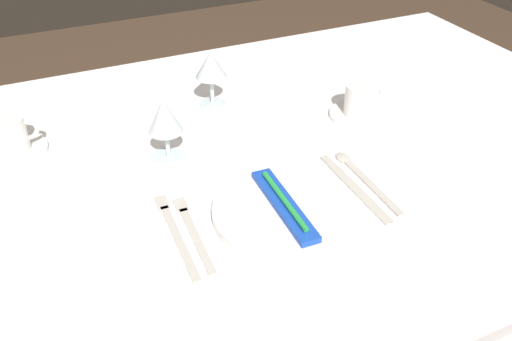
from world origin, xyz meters
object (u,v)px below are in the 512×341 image
at_px(coffee_cup_right, 361,99).
at_px(wine_glass_centre, 212,68).
at_px(dinner_plate, 284,211).
at_px(fork_outer, 192,230).
at_px(fork_inner, 175,232).
at_px(dinner_knife, 355,189).
at_px(spoon_soup, 360,174).
at_px(wine_glass_left, 165,119).
at_px(coffee_cup_left, 9,135).
at_px(toothbrush_package, 284,204).

relative_size(coffee_cup_right, wine_glass_centre, 0.73).
relative_size(dinner_plate, fork_outer, 1.25).
distance_m(fork_inner, dinner_knife, 0.35).
height_order(dinner_plate, coffee_cup_right, coffee_cup_right).
bearing_deg(dinner_plate, dinner_knife, 3.80).
height_order(fork_inner, wine_glass_centre, wine_glass_centre).
relative_size(fork_inner, coffee_cup_right, 2.36).
distance_m(fork_inner, spoon_soup, 0.38).
height_order(coffee_cup_right, wine_glass_left, wine_glass_left).
bearing_deg(wine_glass_left, fork_outer, -96.89).
bearing_deg(coffee_cup_left, fork_inner, -58.20).
height_order(toothbrush_package, wine_glass_left, wine_glass_left).
xyz_separation_m(dinner_knife, spoon_soup, (0.03, 0.04, 0.00)).
height_order(dinner_plate, wine_glass_left, wine_glass_left).
xyz_separation_m(dinner_plate, wine_glass_left, (-0.13, 0.26, 0.08)).
height_order(toothbrush_package, wine_glass_centre, wine_glass_centre).
height_order(dinner_plate, dinner_knife, dinner_plate).
bearing_deg(wine_glass_centre, toothbrush_package, -94.25).
xyz_separation_m(toothbrush_package, spoon_soup, (0.19, 0.05, -0.02)).
bearing_deg(wine_glass_left, dinner_plate, -62.67).
xyz_separation_m(toothbrush_package, fork_outer, (-0.16, 0.03, -0.02)).
bearing_deg(dinner_knife, fork_outer, 177.09).
relative_size(dinner_plate, wine_glass_centre, 1.91).
relative_size(spoon_soup, coffee_cup_left, 2.22).
height_order(dinner_knife, spoon_soup, spoon_soup).
xyz_separation_m(fork_outer, coffee_cup_right, (0.48, 0.22, 0.04)).
xyz_separation_m(toothbrush_package, fork_inner, (-0.19, 0.04, -0.02)).
bearing_deg(coffee_cup_right, toothbrush_package, -142.49).
bearing_deg(coffee_cup_right, spoon_soup, -122.92).
bearing_deg(toothbrush_package, dinner_knife, 3.80).
bearing_deg(coffee_cup_left, wine_glass_left, -27.63).
xyz_separation_m(spoon_soup, wine_glass_centre, (-0.16, 0.39, 0.09)).
xyz_separation_m(fork_inner, spoon_soup, (0.38, 0.01, 0.00)).
bearing_deg(wine_glass_left, wine_glass_centre, 47.12).
distance_m(coffee_cup_left, wine_glass_centre, 0.46).
bearing_deg(toothbrush_package, coffee_cup_left, 135.87).
xyz_separation_m(spoon_soup, coffee_cup_right, (0.13, 0.20, 0.04)).
bearing_deg(coffee_cup_right, coffee_cup_left, 167.42).
relative_size(fork_inner, coffee_cup_left, 2.31).
relative_size(dinner_plate, spoon_soup, 1.16).
bearing_deg(coffee_cup_left, coffee_cup_right, -12.58).
distance_m(coffee_cup_left, coffee_cup_right, 0.76).
bearing_deg(coffee_cup_right, fork_outer, -155.60).
distance_m(fork_outer, wine_glass_centre, 0.46).
relative_size(toothbrush_package, fork_inner, 0.92).
distance_m(dinner_plate, toothbrush_package, 0.02).
relative_size(dinner_knife, spoon_soup, 1.05).
height_order(toothbrush_package, fork_inner, toothbrush_package).
height_order(dinner_plate, spoon_soup, dinner_plate).
bearing_deg(dinner_knife, wine_glass_left, 139.51).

